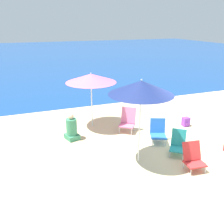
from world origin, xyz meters
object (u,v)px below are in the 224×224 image
beach_umbrella_navy (141,88)px  beach_chair_teal (178,143)px  beach_chair_red (193,157)px  beach_chair_pink (128,120)px  person_seated_near (72,129)px  beach_umbrella_pink (91,78)px  beach_chair_blue (158,131)px  backpack_purple (186,122)px

beach_umbrella_navy → beach_chair_teal: size_ratio=3.20×
beach_umbrella_navy → beach_chair_red: size_ratio=3.25×
beach_umbrella_navy → beach_chair_pink: size_ratio=2.77×
beach_chair_teal → person_seated_near: size_ratio=0.82×
beach_umbrella_pink → beach_chair_teal: 3.66m
beach_chair_red → beach_chair_pink: size_ratio=0.85×
beach_chair_pink → beach_chair_blue: bearing=-24.6°
beach_chair_red → beach_chair_pink: bearing=108.5°
beach_chair_teal → backpack_purple: (1.49, 1.63, -0.18)m
beach_chair_blue → person_seated_near: size_ratio=0.84×
beach_chair_teal → beach_umbrella_pink: bearing=160.8°
beach_umbrella_navy → backpack_purple: beach_umbrella_navy is taller
beach_chair_red → backpack_purple: beach_chair_red is taller
beach_chair_blue → beach_chair_pink: (-0.57, 1.10, 0.05)m
beach_umbrella_navy → beach_chair_teal: 2.16m
beach_chair_teal → beach_chair_red: size_ratio=1.02×
beach_chair_pink → backpack_purple: beach_chair_pink is taller
beach_chair_pink → beach_chair_red: bearing=-39.5°
beach_umbrella_navy → beach_chair_red: 2.27m
beach_umbrella_navy → backpack_purple: (2.75, 1.60, -1.94)m
beach_chair_teal → beach_chair_pink: beach_chair_pink is taller
beach_chair_blue → beach_chair_pink: bearing=139.3°
beach_chair_teal → backpack_purple: 2.22m
beach_umbrella_pink → beach_chair_red: 4.28m
person_seated_near → beach_chair_pink: bearing=-18.6°
beach_umbrella_pink → person_seated_near: size_ratio=2.26×
beach_chair_blue → beach_chair_pink: beach_chair_pink is taller
beach_umbrella_pink → backpack_purple: (3.25, -1.23, -1.64)m
beach_umbrella_pink → beach_chair_blue: 2.92m
beach_umbrella_pink → beach_chair_blue: bearing=-50.7°
beach_umbrella_pink → beach_chair_pink: bearing=-39.6°
beach_chair_red → backpack_purple: bearing=63.1°
beach_umbrella_pink → beach_chair_pink: 1.94m
person_seated_near → backpack_purple: size_ratio=2.69×
beach_umbrella_navy → beach_chair_pink: 2.64m
beach_umbrella_pink → person_seated_near: beach_umbrella_pink is taller
backpack_purple → beach_umbrella_pink: bearing=159.3°
beach_chair_red → backpack_purple: 2.92m
beach_umbrella_pink → beach_chair_blue: size_ratio=2.68×
beach_umbrella_pink → beach_chair_teal: size_ratio=2.76×
beach_chair_teal → person_seated_near: person_seated_near is taller
beach_umbrella_navy → beach_chair_pink: beach_umbrella_navy is taller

